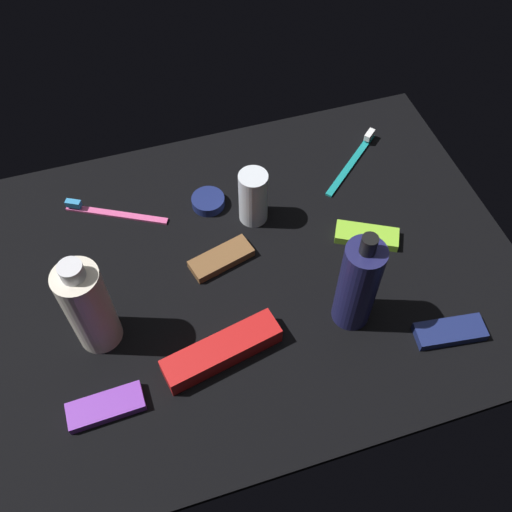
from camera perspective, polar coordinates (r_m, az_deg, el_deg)
The scene contains 12 objects.
ground_plane at distance 92.42cm, azimuth 0.00°, elevation -1.29°, with size 84.00×64.00×1.20cm, color black.
lotion_bottle at distance 81.30cm, azimuth 10.18°, elevation -2.82°, with size 5.72×5.72×19.30cm.
bodywash_bottle at distance 81.70cm, azimuth -16.44°, elevation -4.89°, with size 6.34×6.34×18.16cm.
deodorant_stick at distance 94.25cm, azimuth -0.28°, elevation 5.91°, with size 4.86×4.86×10.15cm, color silver.
toothbrush_teal at distance 108.09cm, azimuth 9.78°, elevation 9.57°, with size 14.36×12.73×2.10cm.
toothbrush_pink at distance 101.17cm, azimuth -14.41°, elevation 4.29°, with size 16.52×9.38×2.10cm.
toothpaste_box_red at distance 82.85cm, azimuth -3.43°, elevation -9.46°, with size 17.60×4.40×3.20cm, color red.
snack_bar_purple at distance 82.94cm, azimuth -14.80°, elevation -14.40°, with size 10.40×4.00×1.50cm, color purple.
snack_bar_brown at distance 92.09cm, azimuth -3.49°, elevation -0.25°, with size 10.40×4.00×1.50cm, color brown.
snack_bar_lime at distance 96.32cm, azimuth 11.08°, elevation 1.91°, with size 10.40×4.00×1.50cm, color #8CD133.
snack_bar_navy at distance 89.77cm, azimuth 18.84°, elevation -7.19°, with size 10.40×4.00×1.50cm, color navy.
cream_tin_left at distance 99.56cm, azimuth -4.81°, elevation 5.47°, with size 5.74×5.74×1.73cm, color navy.
Camera 1 is at (-15.32, -49.20, 76.12)cm, focal length 39.94 mm.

